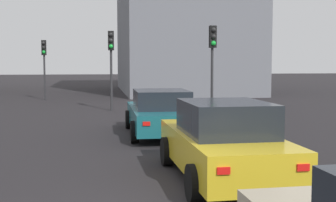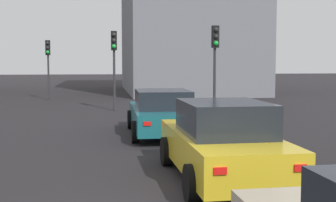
# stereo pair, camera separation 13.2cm
# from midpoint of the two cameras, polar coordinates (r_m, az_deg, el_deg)

# --- Properties ---
(car_teal_left_lead) EXTENTS (4.73, 2.13, 1.44)m
(car_teal_left_lead) POSITION_cam_midpoint_polar(r_m,az_deg,el_deg) (14.59, -1.19, -1.48)
(car_teal_left_lead) COLOR #19606B
(car_teal_left_lead) RESTS_ON ground_plane
(car_yellow_left_second) EXTENTS (4.47, 2.01, 1.56)m
(car_yellow_left_second) POSITION_cam_midpoint_polar(r_m,az_deg,el_deg) (9.08, 6.41, -5.11)
(car_yellow_left_second) COLOR gold
(car_yellow_left_second) RESTS_ON ground_plane
(traffic_light_near_left) EXTENTS (0.32, 0.29, 3.80)m
(traffic_light_near_left) POSITION_cam_midpoint_polar(r_m,az_deg,el_deg) (18.94, 5.38, 6.13)
(traffic_light_near_left) COLOR #2D2D30
(traffic_light_near_left) RESTS_ON ground_plane
(traffic_light_near_right) EXTENTS (0.32, 0.28, 4.43)m
(traffic_light_near_right) POSITION_cam_midpoint_polar(r_m,az_deg,el_deg) (31.09, 1.50, 6.46)
(traffic_light_near_right) COLOR #2D2D30
(traffic_light_near_right) RESTS_ON ground_plane
(traffic_light_far_left) EXTENTS (0.32, 0.29, 3.76)m
(traffic_light_far_left) POSITION_cam_midpoint_polar(r_m,az_deg,el_deg) (21.75, -7.28, 5.89)
(traffic_light_far_left) COLOR #2D2D30
(traffic_light_far_left) RESTS_ON ground_plane
(traffic_light_far_right) EXTENTS (0.32, 0.28, 3.63)m
(traffic_light_far_right) POSITION_cam_midpoint_polar(r_m,az_deg,el_deg) (28.78, -15.30, 5.32)
(traffic_light_far_right) COLOR #2D2D30
(traffic_light_far_right) RESTS_ON ground_plane
(building_facade_left) EXTENTS (15.14, 9.18, 14.12)m
(building_facade_left) POSITION_cam_midpoint_polar(r_m,az_deg,el_deg) (36.72, 1.47, 12.30)
(building_facade_left) COLOR slate
(building_facade_left) RESTS_ON ground_plane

